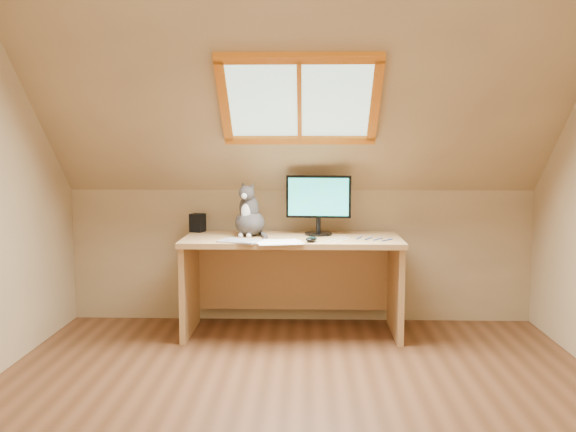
{
  "coord_description": "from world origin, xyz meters",
  "views": [
    {
      "loc": [
        0.05,
        -3.09,
        1.33
      ],
      "look_at": [
        -0.07,
        1.0,
        0.88
      ],
      "focal_mm": 40.0,
      "sensor_mm": 36.0,
      "label": 1
    }
  ],
  "objects": [
    {
      "name": "cables",
      "position": [
        0.41,
        1.26,
        0.7
      ],
      "size": [
        0.51,
        0.26,
        0.01
      ],
      "color": "silver",
      "rests_on": "desk"
    },
    {
      "name": "papers",
      "position": [
        -0.07,
        1.12,
        0.7
      ],
      "size": [
        0.35,
        0.3,
        0.01
      ],
      "color": "white",
      "rests_on": "desk"
    },
    {
      "name": "desk_speaker",
      "position": [
        -0.76,
        1.63,
        0.76
      ],
      "size": [
        0.12,
        0.12,
        0.14
      ],
      "primitive_type": "cube",
      "rotation": [
        0.0,
        0.0,
        -0.33
      ],
      "color": "black",
      "rests_on": "desk"
    },
    {
      "name": "room_shell",
      "position": [
        0.0,
        -0.09,
        1.43
      ],
      "size": [
        3.52,
        3.52,
        2.41
      ],
      "color": "tan",
      "rests_on": "ground"
    },
    {
      "name": "mouse",
      "position": [
        0.08,
        1.14,
        0.71
      ],
      "size": [
        0.11,
        0.13,
        0.04
      ],
      "primitive_type": "ellipsoid",
      "rotation": [
        0.0,
        0.0,
        -0.43
      ],
      "color": "black",
      "rests_on": "desk"
    },
    {
      "name": "ground",
      "position": [
        0.0,
        0.0,
        0.0
      ],
      "size": [
        3.5,
        3.5,
        0.0
      ],
      "primitive_type": "plane",
      "color": "brown",
      "rests_on": "ground"
    },
    {
      "name": "cat",
      "position": [
        -0.36,
        1.43,
        0.83
      ],
      "size": [
        0.27,
        0.3,
        0.39
      ],
      "color": "#4B4442",
      "rests_on": "desk"
    },
    {
      "name": "graphics_tablet",
      "position": [
        -0.4,
        1.14,
        0.7
      ],
      "size": [
        0.31,
        0.27,
        0.01
      ],
      "primitive_type": "cube",
      "rotation": [
        0.0,
        0.0,
        -0.35
      ],
      "color": "#B2B2B7",
      "rests_on": "desk"
    },
    {
      "name": "desk",
      "position": [
        -0.05,
        1.45,
        0.48
      ],
      "size": [
        1.52,
        0.67,
        0.69
      ],
      "color": "tan",
      "rests_on": "ground"
    },
    {
      "name": "monitor",
      "position": [
        0.13,
        1.48,
        0.94
      ],
      "size": [
        0.47,
        0.2,
        0.43
      ],
      "color": "black",
      "rests_on": "desk"
    }
  ]
}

